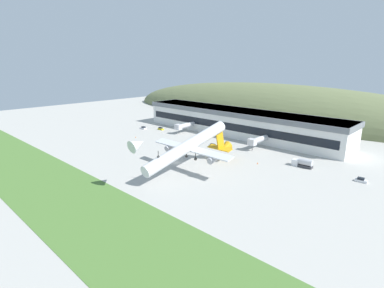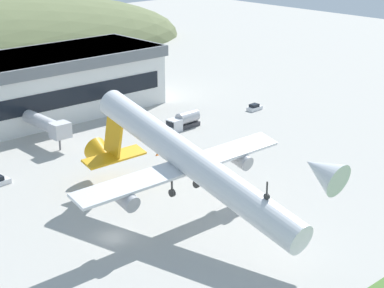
% 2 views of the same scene
% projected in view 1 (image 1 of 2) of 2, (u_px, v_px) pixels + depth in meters
% --- Properties ---
extents(ground_plane, '(399.43, 399.43, 0.00)m').
position_uv_depth(ground_plane, '(176.00, 162.00, 118.14)').
color(ground_plane, '#ADAAA3').
extents(grass_strip_foreground, '(359.49, 27.18, 0.08)m').
position_uv_depth(grass_strip_foreground, '(67.00, 197.00, 87.44)').
color(grass_strip_foreground, '#4C7533').
rests_on(grass_strip_foreground, ground_plane).
extents(hill_backdrop, '(282.97, 72.92, 47.32)m').
position_uv_depth(hill_backdrop, '(268.00, 116.00, 221.59)').
color(hill_backdrop, '#667047').
rests_on(hill_backdrop, ground_plane).
extents(terminal_building, '(119.27, 20.81, 13.53)m').
position_uv_depth(terminal_building, '(237.00, 120.00, 162.76)').
color(terminal_building, white).
rests_on(terminal_building, ground_plane).
extents(jetway_0, '(3.38, 13.62, 5.43)m').
position_uv_depth(jetway_0, '(184.00, 126.00, 166.89)').
color(jetway_0, silver).
rests_on(jetway_0, ground_plane).
extents(jetway_1, '(3.38, 13.44, 5.43)m').
position_uv_depth(jetway_1, '(257.00, 140.00, 135.76)').
color(jetway_1, silver).
rests_on(jetway_1, ground_plane).
extents(cargo_airplane, '(35.50, 48.66, 15.27)m').
position_uv_depth(cargo_airplane, '(189.00, 147.00, 106.36)').
color(cargo_airplane, silver).
extents(service_car_0, '(3.72, 1.92, 1.42)m').
position_uv_depth(service_car_0, '(361.00, 180.00, 98.59)').
color(service_car_0, silver).
rests_on(service_car_0, ground_plane).
extents(service_car_1, '(4.07, 1.80, 1.58)m').
position_uv_depth(service_car_1, '(143.00, 128.00, 177.14)').
color(service_car_1, silver).
rests_on(service_car_1, ground_plane).
extents(service_car_2, '(4.24, 1.93, 1.51)m').
position_uv_depth(service_car_2, '(213.00, 146.00, 139.36)').
color(service_car_2, silver).
rests_on(service_car_2, ground_plane).
extents(service_car_3, '(4.20, 2.01, 1.48)m').
position_uv_depth(service_car_3, '(161.00, 129.00, 175.32)').
color(service_car_3, gold).
rests_on(service_car_3, ground_plane).
extents(fuel_truck, '(7.67, 2.83, 3.37)m').
position_uv_depth(fuel_truck, '(303.00, 163.00, 112.50)').
color(fuel_truck, silver).
rests_on(fuel_truck, ground_plane).
extents(traffic_cone_0, '(0.52, 0.52, 0.58)m').
position_uv_depth(traffic_cone_0, '(258.00, 163.00, 116.25)').
color(traffic_cone_0, orange).
rests_on(traffic_cone_0, ground_plane).
extents(traffic_cone_1, '(0.52, 0.52, 0.58)m').
position_uv_depth(traffic_cone_1, '(136.00, 137.00, 156.76)').
color(traffic_cone_1, orange).
rests_on(traffic_cone_1, ground_plane).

